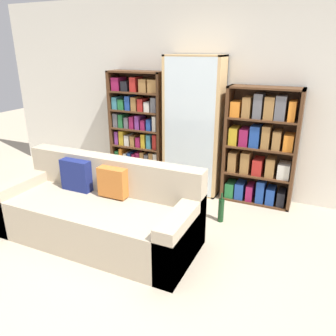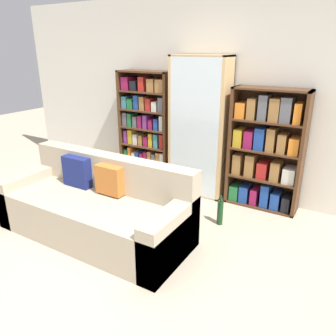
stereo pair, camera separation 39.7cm
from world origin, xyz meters
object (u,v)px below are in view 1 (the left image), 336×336
(bookshelf_left, at_px, (139,130))
(bookshelf_right, at_px, (260,148))
(wine_bottle, at_px, (221,210))
(couch, at_px, (99,213))
(display_cabinet, at_px, (193,127))

(bookshelf_left, height_order, bookshelf_right, bookshelf_left)
(wine_bottle, bearing_deg, bookshelf_left, 154.02)
(bookshelf_right, xyz_separation_m, wine_bottle, (-0.27, -0.76, -0.61))
(couch, distance_m, bookshelf_left, 1.80)
(display_cabinet, distance_m, bookshelf_right, 0.95)
(couch, distance_m, wine_bottle, 1.46)
(couch, relative_size, display_cabinet, 1.14)
(couch, distance_m, display_cabinet, 1.84)
(bookshelf_left, distance_m, bookshelf_right, 1.83)
(wine_bottle, bearing_deg, display_cabinet, 131.55)
(couch, height_order, wine_bottle, couch)
(bookshelf_right, distance_m, wine_bottle, 1.01)
(bookshelf_left, bearing_deg, couch, -75.55)
(bookshelf_left, xyz_separation_m, display_cabinet, (0.90, -0.02, 0.13))
(couch, bearing_deg, wine_bottle, 39.04)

